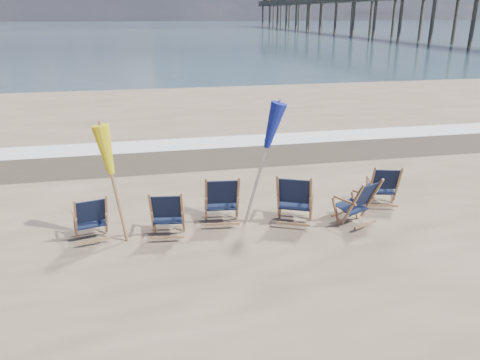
{
  "coord_description": "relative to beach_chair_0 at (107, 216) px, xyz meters",
  "views": [
    {
      "loc": [
        -1.72,
        -5.89,
        3.86
      ],
      "look_at": [
        0.0,
        2.2,
        0.9
      ],
      "focal_mm": 35.0,
      "sensor_mm": 36.0,
      "label": 1
    }
  ],
  "objects": [
    {
      "name": "ocean",
      "position": [
        2.46,
        125.99,
        -0.46
      ],
      "size": [
        400.0,
        400.0,
        0.0
      ],
      "primitive_type": "plane",
      "color": "#364D5B",
      "rests_on": "ground"
    },
    {
      "name": "surf_foam",
      "position": [
        2.46,
        6.29,
        -0.46
      ],
      "size": [
        200.0,
        1.4,
        0.01
      ],
      "primitive_type": "cube",
      "color": "silver",
      "rests_on": "ground"
    },
    {
      "name": "wet_sand_strip",
      "position": [
        2.46,
        4.79,
        -0.46
      ],
      "size": [
        200.0,
        2.6,
        0.0
      ],
      "primitive_type": "cube",
      "color": "#42362A",
      "rests_on": "ground"
    },
    {
      "name": "beach_chair_0",
      "position": [
        0.0,
        0.0,
        0.0
      ],
      "size": [
        0.73,
        0.78,
        0.93
      ],
      "primitive_type": null,
      "rotation": [
        0.0,
        0.0,
        3.37
      ],
      "color": "black",
      "rests_on": "ground"
    },
    {
      "name": "beach_chair_1",
      "position": [
        1.32,
        -0.24,
        0.02
      ],
      "size": [
        0.71,
        0.78,
        0.97
      ],
      "primitive_type": null,
      "rotation": [
        0.0,
        0.0,
        3.01
      ],
      "color": "black",
      "rests_on": "ground"
    },
    {
      "name": "beach_chair_2",
      "position": [
        2.4,
        0.1,
        0.07
      ],
      "size": [
        0.76,
        0.84,
        1.07
      ],
      "primitive_type": null,
      "rotation": [
        0.0,
        0.0,
        3.03
      ],
      "color": "black",
      "rests_on": "ground"
    },
    {
      "name": "beach_chair_3",
      "position": [
        3.71,
        -0.27,
        0.08
      ],
      "size": [
        0.97,
        1.01,
        1.1
      ],
      "primitive_type": null,
      "rotation": [
        0.0,
        0.0,
        2.71
      ],
      "color": "black",
      "rests_on": "ground"
    },
    {
      "name": "beach_chair_4",
      "position": [
        4.93,
        -0.33,
        0.03
      ],
      "size": [
        0.86,
        0.9,
        0.98
      ],
      "primitive_type": null,
      "rotation": [
        0.0,
        0.0,
        3.57
      ],
      "color": "black",
      "rests_on": "ground"
    },
    {
      "name": "beach_chair_5",
      "position": [
        5.81,
        0.27,
        0.01
      ],
      "size": [
        0.78,
        0.83,
        0.96
      ],
      "primitive_type": null,
      "rotation": [
        0.0,
        0.0,
        2.86
      ],
      "color": "black",
      "rests_on": "ground"
    },
    {
      "name": "umbrella_yellow",
      "position": [
        0.2,
        -0.05,
        1.12
      ],
      "size": [
        0.3,
        0.3,
        2.1
      ],
      "color": "#936642",
      "rests_on": "ground"
    },
    {
      "name": "umbrella_blue",
      "position": [
        2.83,
        0.13,
        1.41
      ],
      "size": [
        0.3,
        0.3,
        2.41
      ],
      "color": "#A5A5AD",
      "rests_on": "ground"
    },
    {
      "name": "fishing_pier",
      "position": [
        40.46,
        71.99,
        4.19
      ],
      "size": [
        4.4,
        140.0,
        9.3
      ],
      "primitive_type": null,
      "color": "#4C4237",
      "rests_on": "ground"
    }
  ]
}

